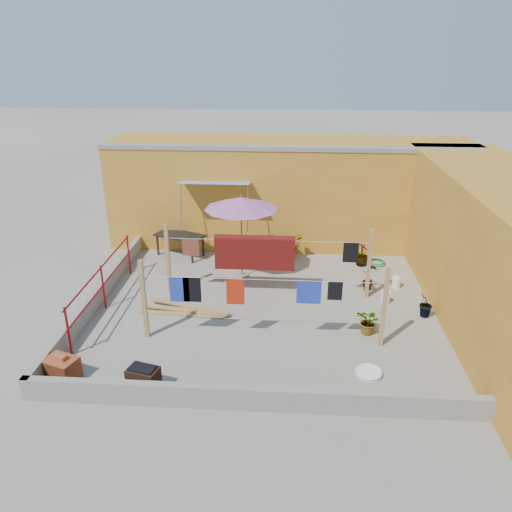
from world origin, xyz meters
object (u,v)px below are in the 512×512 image
Objects in this scene: patio_umbrella at (241,204)px; brick_stack at (62,369)px; brazier at (144,379)px; white_basin at (369,372)px; outdoor_table at (180,237)px; water_jug_b at (386,297)px; plant_back_a at (290,245)px; water_jug_a at (396,282)px; green_hose at (376,262)px.

patio_umbrella reaches higher than brick_stack.
white_basin is at bearing 10.06° from brazier.
patio_umbrella is 5.89m from brick_stack.
brazier is (-1.33, -4.97, -1.84)m from patio_umbrella.
brick_stack is at bearing -99.23° from outdoor_table.
patio_umbrella is 4.32m from water_jug_b.
water_jug_b is (5.63, -2.61, -0.45)m from outdoor_table.
brazier is at bearing -112.37° from plant_back_a.
water_jug_b is (3.65, -1.25, -1.93)m from patio_umbrella.
patio_umbrella is 1.45× the size of outdoor_table.
brick_stack is 2.08× the size of water_jug_a.
patio_umbrella is 5.48m from white_basin.
plant_back_a is at bearing 105.51° from white_basin.
white_basin is (2.85, -4.22, -2.03)m from patio_umbrella.
brick_stack reaches higher than white_basin.
water_jug_b is at bearing -48.22° from plant_back_a.
patio_umbrella reaches higher than brazier.
outdoor_table is 1.98× the size of plant_back_a.
water_jug_b is 0.61× the size of green_hose.
patio_umbrella is 2.53m from plant_back_a.
green_hose is (6.77, 5.88, -0.19)m from brick_stack.
water_jug_b is at bearing 27.77° from brick_stack.
outdoor_table reaches higher than water_jug_a.
plant_back_a is at bearing 174.13° from green_hose.
plant_back_a is (-1.56, 5.62, 0.36)m from white_basin.
brazier is 4.25m from white_basin.
water_jug_b is (4.99, 3.71, -0.09)m from brazier.
white_basin is 5.84m from plant_back_a.
brazier is 7.08m from water_jug_a.
outdoor_table is 7.40m from white_basin.
brazier is 6.22m from water_jug_b.
water_jug_b is 3.56m from plant_back_a.
green_hose is (3.80, 1.14, -2.04)m from patio_umbrella.
patio_umbrella is 6.75× the size of water_jug_b.
white_basin is 0.64× the size of plant_back_a.
white_basin is 5.45m from green_hose.
plant_back_a reaches higher than white_basin.
outdoor_table reaches higher than green_hose.
white_basin is 4.03m from water_jug_a.
white_basin is 1.52× the size of water_jug_a.
patio_umbrella is at bearing 74.99° from brazier.
green_hose is at bearing -5.87° from plant_back_a.
white_basin is (5.81, 0.52, -0.18)m from brick_stack.
water_jug_a is (6.05, -1.75, -0.45)m from outdoor_table.
patio_umbrella reaches higher than plant_back_a.
brick_stack is 7.49m from water_jug_b.
green_hose is at bearing -2.20° from outdoor_table.
green_hose is at bearing 41.00° from brick_stack.
water_jug_b is (6.62, 3.49, -0.07)m from brick_stack.
patio_umbrella reaches higher than green_hose.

